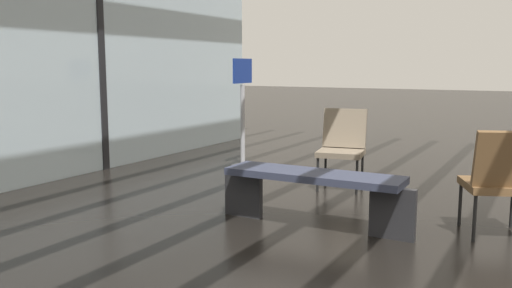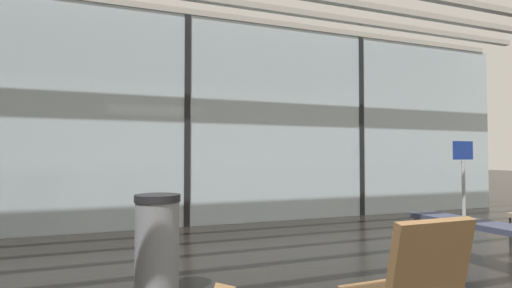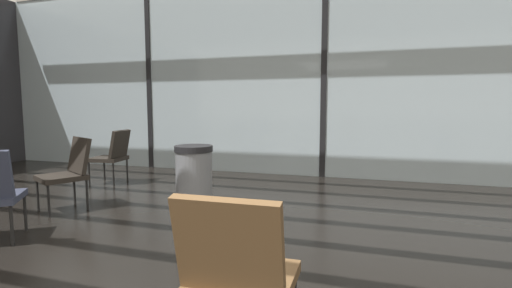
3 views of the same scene
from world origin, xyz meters
TOP-DOWN VIEW (x-y plane):
  - glass_curtain_wall at (0.00, 5.20)m, footprint 14.00×0.08m
  - window_mullion_0 at (-3.50, 5.20)m, footprint 0.10×0.12m
  - window_mullion_1 at (0.00, 5.20)m, footprint 0.10×0.12m
  - parked_airplane at (1.00, 9.63)m, footprint 12.73×4.54m
  - lounge_chair_2 at (-3.19, 3.61)m, footprint 0.59×0.55m
  - lounge_chair_3 at (-2.69, 2.20)m, footprint 0.67×0.69m
  - lounge_chair_7 at (0.21, 0.23)m, footprint 0.49×0.53m
  - trash_bin at (-0.88, 1.94)m, footprint 0.38×0.38m

SIDE VIEW (x-z plane):
  - trash_bin at x=-0.88m, z-range 0.00..0.86m
  - lounge_chair_2 at x=-3.19m, z-range 0.06..0.93m
  - lounge_chair_3 at x=-2.69m, z-range 0.06..0.93m
  - lounge_chair_7 at x=0.21m, z-range 0.06..0.93m
  - glass_curtain_wall at x=0.00m, z-range 0.00..3.58m
  - window_mullion_0 at x=-3.50m, z-range 0.00..3.58m
  - window_mullion_1 at x=0.00m, z-range 0.00..3.58m
  - parked_airplane at x=1.00m, z-range 0.00..4.54m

